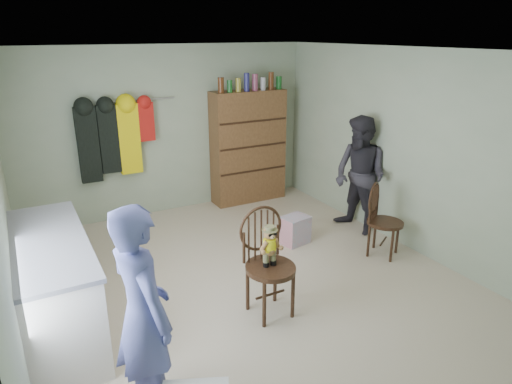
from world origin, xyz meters
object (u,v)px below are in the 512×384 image
chair_front (268,255)px  dresser (248,146)px  chair_far (381,217)px  counter (55,286)px

chair_front → dresser: dresser is taller
chair_front → chair_far: size_ratio=1.16×
chair_front → chair_far: 1.91m
counter → chair_front: bearing=-19.3°
counter → chair_front: chair_front is taller
counter → chair_far: 3.73m
chair_far → dresser: 2.63m
chair_far → chair_front: bearing=160.6°
chair_front → counter: bearing=160.1°
dresser → counter: bearing=-144.3°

